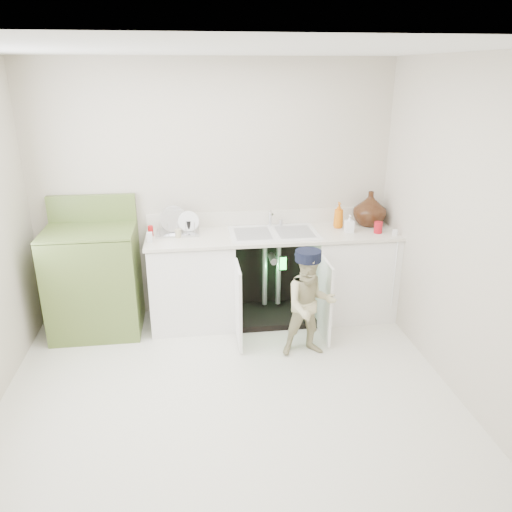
# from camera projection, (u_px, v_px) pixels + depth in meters

# --- Properties ---
(ground) EXTENTS (3.50, 3.50, 0.00)m
(ground) POSITION_uv_depth(u_px,v_px,m) (229.00, 391.00, 3.94)
(ground) COLOR beige
(ground) RESTS_ON ground
(room_shell) EXTENTS (6.00, 5.50, 1.26)m
(room_shell) POSITION_uv_depth(u_px,v_px,m) (226.00, 241.00, 3.50)
(room_shell) COLOR beige
(room_shell) RESTS_ON ground
(counter_run) EXTENTS (2.44, 1.02, 1.25)m
(counter_run) POSITION_uv_depth(u_px,v_px,m) (277.00, 273.00, 4.97)
(counter_run) COLOR white
(counter_run) RESTS_ON ground
(avocado_stove) EXTENTS (0.82, 0.65, 1.27)m
(avocado_stove) POSITION_uv_depth(u_px,v_px,m) (94.00, 279.00, 4.71)
(avocado_stove) COLOR #5C7433
(avocado_stove) RESTS_ON ground
(repair_worker) EXTENTS (0.47, 0.58, 0.97)m
(repair_worker) POSITION_uv_depth(u_px,v_px,m) (310.00, 303.00, 4.30)
(repair_worker) COLOR #C1B68B
(repair_worker) RESTS_ON ground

